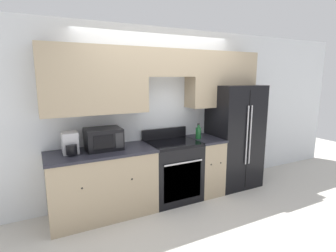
{
  "coord_description": "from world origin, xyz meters",
  "views": [
    {
      "loc": [
        -1.72,
        -3.06,
        1.87
      ],
      "look_at": [
        -0.0,
        0.31,
        1.15
      ],
      "focal_mm": 28.0,
      "sensor_mm": 36.0,
      "label": 1
    }
  ],
  "objects": [
    {
      "name": "lower_cabinets_right",
      "position": [
        0.66,
        0.31,
        0.45
      ],
      "size": [
        0.43,
        0.64,
        0.9
      ],
      "color": "tan",
      "rests_on": "ground_plane"
    },
    {
      "name": "electric_kettle",
      "position": [
        -1.36,
        0.38,
        1.03
      ],
      "size": [
        0.19,
        0.29,
        0.27
      ],
      "color": "#B7B7BC",
      "rests_on": "lower_cabinets_left"
    },
    {
      "name": "refrigerator",
      "position": [
        1.28,
        0.38,
        0.86
      ],
      "size": [
        0.82,
        0.8,
        1.73
      ],
      "color": "black",
      "rests_on": "ground_plane"
    },
    {
      "name": "oven_range",
      "position": [
        0.08,
        0.31,
        0.46
      ],
      "size": [
        0.76,
        0.65,
        1.06
      ],
      "color": "black",
      "rests_on": "ground_plane"
    },
    {
      "name": "ground_plane",
      "position": [
        0.0,
        0.0,
        0.0
      ],
      "size": [
        12.0,
        12.0,
        0.0
      ],
      "primitive_type": "plane",
      "color": "beige"
    },
    {
      "name": "wall_back",
      "position": [
        -0.0,
        0.58,
        1.52
      ],
      "size": [
        8.0,
        0.39,
        2.6
      ],
      "color": "silver",
      "rests_on": "ground_plane"
    },
    {
      "name": "microwave",
      "position": [
        -0.93,
        0.38,
        1.05
      ],
      "size": [
        0.47,
        0.38,
        0.29
      ],
      "color": "black",
      "rests_on": "lower_cabinets_left"
    },
    {
      "name": "lower_cabinets_left",
      "position": [
        -0.99,
        0.31,
        0.45
      ],
      "size": [
        1.41,
        0.64,
        0.9
      ],
      "color": "tan",
      "rests_on": "ground_plane"
    },
    {
      "name": "bottle",
      "position": [
        0.54,
        0.32,
        1.0
      ],
      "size": [
        0.09,
        0.09,
        0.24
      ],
      "color": "#195928",
      "rests_on": "lower_cabinets_right"
    }
  ]
}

